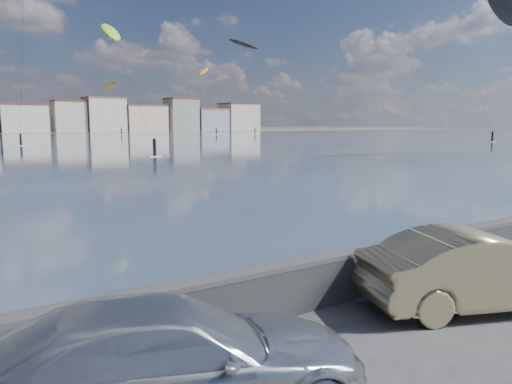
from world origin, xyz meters
The scene contains 8 objects.
seawall centered at (0.00, 2.70, 0.58)m, with size 400.00×0.36×1.08m.
car_silver centered at (-2.39, 0.86, 0.73)m, with size 2.06×5.06×1.47m, color #B8BCC0.
car_champagne centered at (4.21, 0.86, 0.77)m, with size 1.64×4.70×1.55m, color tan.
kitesurfer_1 centered at (48.65, 27.03, 16.47)m, with size 10.25×12.13×19.23m.
kitesurfer_2 centered at (14.62, 54.45, 13.83)m, with size 4.70×13.32×16.28m.
kitesurfer_7 centered at (82.84, 132.86, 27.98)m, with size 10.43×11.77×30.11m.
kitesurfer_11 centered at (70.46, 137.02, 19.27)m, with size 8.53×12.61×21.79m.
kitesurfer_13 centered at (47.91, 158.93, 15.23)m, with size 4.23×16.25×17.24m.
Camera 1 is at (-4.74, -4.55, 3.64)m, focal length 35.00 mm.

